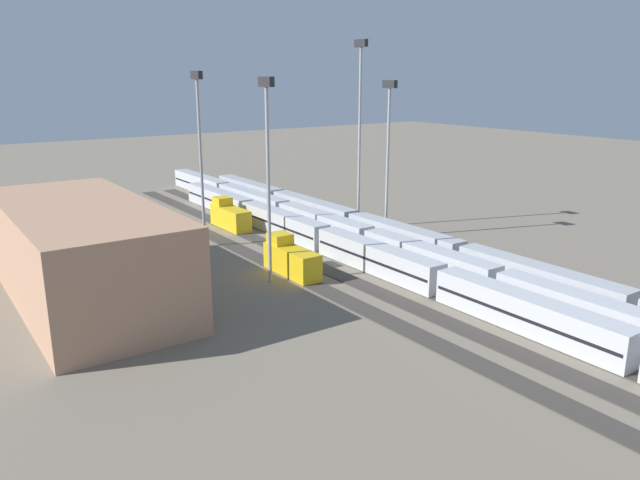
{
  "coord_description": "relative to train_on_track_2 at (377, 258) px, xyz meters",
  "views": [
    {
      "loc": [
        -65.42,
        51.47,
        25.89
      ],
      "look_at": [
        5.55,
        1.93,
        2.5
      ],
      "focal_mm": 34.25,
      "sensor_mm": 36.0,
      "label": 1
    }
  ],
  "objects": [
    {
      "name": "train_on_track_0",
      "position": [
        5.79,
        -10.0,
        -0.0
      ],
      "size": [
        119.8,
        3.0,
        3.8
      ],
      "color": "#B7BABF",
      "rests_on": "ground_plane"
    },
    {
      "name": "train_on_track_1",
      "position": [
        9.73,
        -5.0,
        0.02
      ],
      "size": [
        139.0,
        3.06,
        4.4
      ],
      "color": "#285193",
      "rests_on": "ground_plane"
    },
    {
      "name": "track_bed_4",
      "position": [
        5.07,
        10.0,
        -1.96
      ],
      "size": [
        140.0,
        2.8,
        0.12
      ],
      "primitive_type": "cube",
      "color": "#3D3833",
      "rests_on": "ground_plane"
    },
    {
      "name": "ground_plane",
      "position": [
        5.07,
        0.0,
        -2.02
      ],
      "size": [
        400.0,
        400.0,
        0.0
      ],
      "primitive_type": "plane",
      "color": "#756B5B"
    },
    {
      "name": "light_mast_2",
      "position": [
        21.26,
        -13.66,
        17.67
      ],
      "size": [
        2.8,
        0.7,
        31.58
      ],
      "color": "#9EA0A5",
      "rests_on": "ground_plane"
    },
    {
      "name": "track_bed_1",
      "position": [
        5.07,
        -5.0,
        -1.96
      ],
      "size": [
        140.0,
        2.8,
        0.12
      ],
      "primitive_type": "cube",
      "color": "#4C443D",
      "rests_on": "ground_plane"
    },
    {
      "name": "track_bed_0",
      "position": [
        5.07,
        -10.0,
        -1.96
      ],
      "size": [
        140.0,
        2.8,
        0.12
      ],
      "primitive_type": "cube",
      "color": "#3D3833",
      "rests_on": "ground_plane"
    },
    {
      "name": "light_mast_0",
      "position": [
        13.45,
        -13.27,
        14.21
      ],
      "size": [
        2.8,
        0.7,
        25.19
      ],
      "color": "#9EA0A5",
      "rests_on": "ground_plane"
    },
    {
      "name": "train_on_track_4",
      "position": [
        5.88,
        10.0,
        0.13
      ],
      "size": [
        10.0,
        3.0,
        5.0
      ],
      "color": "gold",
      "rests_on": "ground_plane"
    },
    {
      "name": "train_on_track_2",
      "position": [
        0.0,
        0.0,
        0.0
      ],
      "size": [
        119.8,
        3.06,
        3.8
      ],
      "color": "silver",
      "rests_on": "ground_plane"
    },
    {
      "name": "track_bed_3",
      "position": [
        5.07,
        5.0,
        -1.96
      ],
      "size": [
        140.0,
        2.8,
        0.12
      ],
      "primitive_type": "cube",
      "color": "#3D3833",
      "rests_on": "ground_plane"
    },
    {
      "name": "maintenance_shed",
      "position": [
        11.87,
        34.91,
        3.73
      ],
      "size": [
        36.79,
        15.39,
        11.5
      ],
      "primitive_type": "cube",
      "color": "tan",
      "rests_on": "ground_plane"
    },
    {
      "name": "track_bed_2",
      "position": [
        5.07,
        0.0,
        -1.96
      ],
      "size": [
        140.0,
        2.8,
        0.12
      ],
      "primitive_type": "cube",
      "color": "#3D3833",
      "rests_on": "ground_plane"
    },
    {
      "name": "light_mast_1",
      "position": [
        25.33,
        13.6,
        14.95
      ],
      "size": [
        2.8,
        0.7,
        26.54
      ],
      "color": "#9EA0A5",
      "rests_on": "ground_plane"
    },
    {
      "name": "light_mast_3",
      "position": [
        4.91,
        13.75,
        14.52
      ],
      "size": [
        2.8,
        0.7,
        25.77
      ],
      "color": "#9EA0A5",
      "rests_on": "ground_plane"
    },
    {
      "name": "train_on_track_3",
      "position": [
        33.73,
        5.0,
        0.13
      ],
      "size": [
        10.0,
        3.0,
        5.0
      ],
      "color": "gold",
      "rests_on": "ground_plane"
    }
  ]
}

